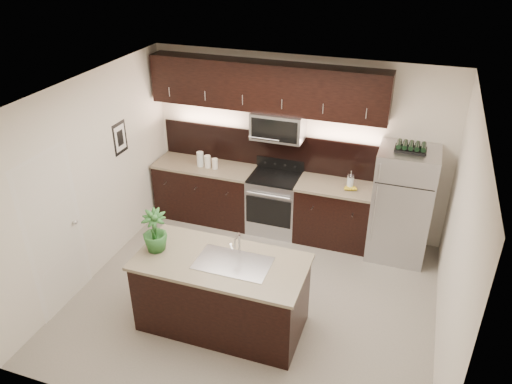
% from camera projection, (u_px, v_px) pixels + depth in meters
% --- Properties ---
extents(ground, '(4.50, 4.50, 0.00)m').
position_uv_depth(ground, '(254.00, 298.00, 6.48)').
color(ground, gray).
rests_on(ground, ground).
extents(room_walls, '(4.52, 4.02, 2.71)m').
position_uv_depth(room_walls, '(243.00, 183.00, 5.67)').
color(room_walls, silver).
rests_on(room_walls, ground).
extents(counter_run, '(3.51, 0.65, 0.94)m').
position_uv_depth(counter_run, '(262.00, 201.00, 7.79)').
color(counter_run, black).
rests_on(counter_run, ground).
extents(upper_fixtures, '(3.49, 0.40, 1.66)m').
position_uv_depth(upper_fixtures, '(268.00, 94.00, 7.11)').
color(upper_fixtures, black).
rests_on(upper_fixtures, counter_run).
extents(island, '(1.96, 0.96, 0.94)m').
position_uv_depth(island, '(222.00, 293.00, 5.86)').
color(island, black).
rests_on(island, ground).
extents(sink_faucet, '(0.84, 0.50, 0.28)m').
position_uv_depth(sink_faucet, '(233.00, 262.00, 5.59)').
color(sink_faucet, silver).
rests_on(sink_faucet, island).
extents(refrigerator, '(0.80, 0.72, 1.65)m').
position_uv_depth(refrigerator, '(402.00, 204.00, 6.97)').
color(refrigerator, '#B2B2B7').
rests_on(refrigerator, ground).
extents(wine_rack, '(0.41, 0.25, 0.10)m').
position_uv_depth(wine_rack, '(411.00, 147.00, 6.55)').
color(wine_rack, black).
rests_on(wine_rack, refrigerator).
extents(plant, '(0.37, 0.37, 0.51)m').
position_uv_depth(plant, '(155.00, 231.00, 5.70)').
color(plant, '#245722').
rests_on(plant, island).
extents(canisters, '(0.35, 0.11, 0.23)m').
position_uv_depth(canisters, '(206.00, 161.00, 7.73)').
color(canisters, silver).
rests_on(canisters, counter_run).
extents(french_press, '(0.10, 0.10, 0.28)m').
position_uv_depth(french_press, '(350.00, 182.00, 7.09)').
color(french_press, silver).
rests_on(french_press, counter_run).
extents(bananas, '(0.22, 0.19, 0.06)m').
position_uv_depth(bananas, '(347.00, 188.00, 7.11)').
color(bananas, gold).
rests_on(bananas, counter_run).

